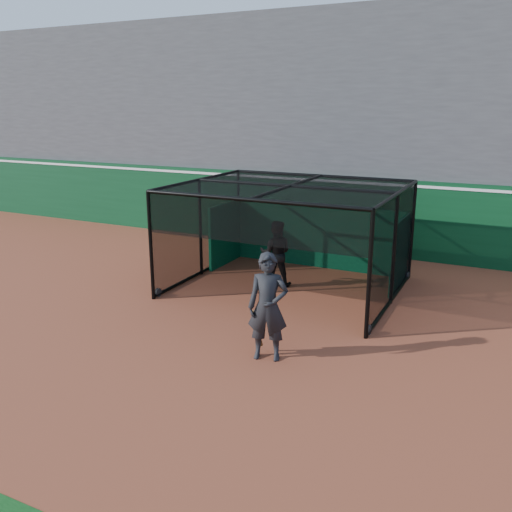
% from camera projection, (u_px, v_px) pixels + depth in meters
% --- Properties ---
extents(ground, '(120.00, 120.00, 0.00)m').
position_uv_depth(ground, '(170.00, 336.00, 11.55)').
color(ground, brown).
rests_on(ground, ground).
extents(outfield_wall, '(50.00, 0.50, 2.50)m').
position_uv_depth(outfield_wall, '(311.00, 210.00, 18.56)').
color(outfield_wall, '#0B3D1D').
rests_on(outfield_wall, ground).
extents(grandstand, '(50.00, 7.85, 8.95)m').
position_uv_depth(grandstand, '(348.00, 113.00, 20.97)').
color(grandstand, '#4C4C4F').
rests_on(grandstand, ground).
extents(batting_cage, '(5.58, 4.75, 2.75)m').
position_uv_depth(batting_cage, '(290.00, 238.00, 14.26)').
color(batting_cage, black).
rests_on(batting_cage, ground).
extents(batter, '(1.04, 0.92, 1.80)m').
position_uv_depth(batter, '(276.00, 253.00, 14.59)').
color(batter, black).
rests_on(batter, ground).
extents(on_deck_player, '(0.88, 0.70, 2.11)m').
position_uv_depth(on_deck_player, '(268.00, 307.00, 10.26)').
color(on_deck_player, black).
rests_on(on_deck_player, ground).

